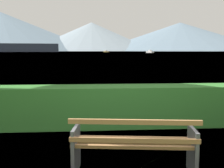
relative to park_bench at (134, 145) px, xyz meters
The scene contains 6 objects.
water_surface 308.57m from the park_bench, 90.00° to the left, with size 620.00×620.00×0.00m, color slate.
park_bench is the anchor object (origin of this frame).
hedge_row 2.55m from the park_bench, 89.83° to the left, with size 10.66×0.79×0.94m, color #2D6B28.
fishing_boat_near 174.23m from the park_bench, 77.74° to the left, with size 4.36×5.94×1.91m.
sailboat_mid 223.71m from the park_bench, 87.05° to the left, with size 4.64×7.05×1.52m.
distant_hills 561.30m from the park_bench, 94.11° to the left, with size 731.57×391.04×77.70m.
Camera 1 is at (-0.59, -3.75, 1.77)m, focal length 43.65 mm.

